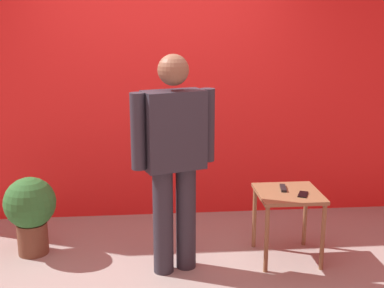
{
  "coord_description": "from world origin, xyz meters",
  "views": [
    {
      "loc": [
        -0.1,
        -3.42,
        1.98
      ],
      "look_at": [
        0.26,
        0.55,
        0.98
      ],
      "focal_mm": 46.5,
      "sensor_mm": 36.0,
      "label": 1
    }
  ],
  "objects_px": {
    "tv_remote": "(283,188)",
    "side_table": "(288,202)",
    "standing_person": "(174,154)",
    "potted_plant": "(30,209)",
    "cell_phone": "(303,194)"
  },
  "relations": [
    {
      "from": "cell_phone",
      "to": "potted_plant",
      "type": "bearing_deg",
      "value": -164.59
    },
    {
      "from": "side_table",
      "to": "potted_plant",
      "type": "xyz_separation_m",
      "value": [
        -2.17,
        0.28,
        -0.09
      ]
    },
    {
      "from": "cell_phone",
      "to": "tv_remote",
      "type": "relative_size",
      "value": 0.85
    },
    {
      "from": "standing_person",
      "to": "side_table",
      "type": "height_order",
      "value": "standing_person"
    },
    {
      "from": "tv_remote",
      "to": "side_table",
      "type": "bearing_deg",
      "value": -58.98
    },
    {
      "from": "cell_phone",
      "to": "potted_plant",
      "type": "relative_size",
      "value": 0.21
    },
    {
      "from": "tv_remote",
      "to": "potted_plant",
      "type": "xyz_separation_m",
      "value": [
        -2.14,
        0.21,
        -0.2
      ]
    },
    {
      "from": "tv_remote",
      "to": "potted_plant",
      "type": "distance_m",
      "value": 2.16
    },
    {
      "from": "standing_person",
      "to": "cell_phone",
      "type": "distance_m",
      "value": 1.12
    },
    {
      "from": "side_table",
      "to": "potted_plant",
      "type": "bearing_deg",
      "value": 172.67
    },
    {
      "from": "standing_person",
      "to": "potted_plant",
      "type": "relative_size",
      "value": 2.53
    },
    {
      "from": "side_table",
      "to": "potted_plant",
      "type": "distance_m",
      "value": 2.19
    },
    {
      "from": "tv_remote",
      "to": "standing_person",
      "type": "bearing_deg",
      "value": -159.02
    },
    {
      "from": "standing_person",
      "to": "tv_remote",
      "type": "bearing_deg",
      "value": 11.24
    },
    {
      "from": "cell_phone",
      "to": "tv_remote",
      "type": "bearing_deg",
      "value": 153.0
    }
  ]
}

